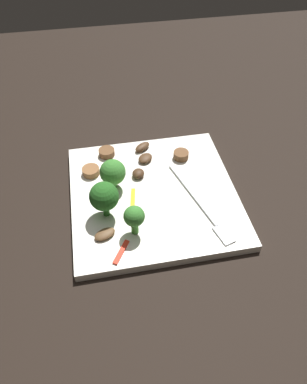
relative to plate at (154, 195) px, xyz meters
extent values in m
plane|color=black|center=(0.00, 0.00, -0.01)|extent=(1.40, 1.40, 0.00)
cube|color=white|center=(0.00, 0.00, 0.00)|extent=(0.26, 0.26, 0.01)
cube|color=silver|center=(0.02, 0.06, 0.01)|extent=(0.14, 0.04, 0.00)
cube|color=silver|center=(0.10, 0.08, 0.01)|extent=(0.04, 0.03, 0.00)
cylinder|color=#296420|center=(0.03, -0.08, 0.02)|extent=(0.01, 0.01, 0.03)
sphere|color=#235B1E|center=(0.03, -0.08, 0.05)|extent=(0.04, 0.04, 0.04)
cylinder|color=#408630|center=(-0.02, -0.06, 0.02)|extent=(0.01, 0.01, 0.02)
sphere|color=#387A2D|center=(-0.02, -0.06, 0.04)|extent=(0.04, 0.04, 0.04)
cylinder|color=#408630|center=(0.07, -0.04, 0.02)|extent=(0.01, 0.01, 0.03)
sphere|color=#387A2D|center=(0.07, -0.04, 0.04)|extent=(0.03, 0.03, 0.03)
cylinder|color=brown|center=(-0.07, 0.06, 0.01)|extent=(0.03, 0.03, 0.01)
cylinder|color=brown|center=(-0.10, -0.06, 0.01)|extent=(0.04, 0.04, 0.01)
cylinder|color=brown|center=(-0.06, -0.10, 0.01)|extent=(0.04, 0.04, 0.01)
ellipsoid|color=#422B19|center=(-0.04, -0.02, 0.01)|extent=(0.03, 0.03, 0.01)
ellipsoid|color=brown|center=(0.07, -0.08, 0.01)|extent=(0.03, 0.04, 0.01)
ellipsoid|color=#4C331E|center=(-0.11, 0.00, 0.01)|extent=(0.03, 0.04, 0.01)
ellipsoid|color=#4C331E|center=(-0.08, 0.00, 0.01)|extent=(0.03, 0.03, 0.01)
cube|color=yellow|center=(0.01, -0.04, 0.01)|extent=(0.05, 0.01, 0.00)
cube|color=red|center=(0.11, -0.07, 0.01)|extent=(0.04, 0.03, 0.00)
camera|label=1|loc=(0.39, -0.07, 0.43)|focal=33.70mm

